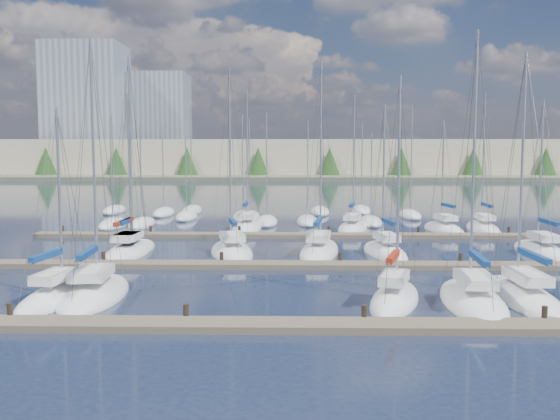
{
  "coord_description": "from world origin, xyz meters",
  "views": [
    {
      "loc": [
        0.8,
        -24.42,
        7.85
      ],
      "look_at": [
        0.0,
        14.0,
        4.0
      ],
      "focal_mm": 40.0,
      "sensor_mm": 36.0,
      "label": 1
    }
  ],
  "objects_px": {
    "sailboat_m": "(541,252)",
    "sailboat_b": "(57,297)",
    "sailboat_c": "(94,293)",
    "sailboat_l": "(385,252)",
    "sailboat_o": "(247,227)",
    "sailboat_q": "(444,229)",
    "sailboat_f": "(523,297)",
    "sailboat_d": "(395,299)",
    "sailboat_e": "(473,300)",
    "sailboat_h": "(129,251)",
    "sailboat_r": "(483,228)",
    "sailboat_i": "(130,251)",
    "sailboat_j": "(232,251)",
    "sailboat_k": "(319,251)",
    "sailboat_p": "(352,228)"
  },
  "relations": [
    {
      "from": "sailboat_i",
      "to": "sailboat_k",
      "type": "xyz_separation_m",
      "value": [
        14.14,
        0.43,
        -0.0
      ]
    },
    {
      "from": "sailboat_m",
      "to": "sailboat_j",
      "type": "bearing_deg",
      "value": -178.74
    },
    {
      "from": "sailboat_d",
      "to": "sailboat_c",
      "type": "bearing_deg",
      "value": -166.7
    },
    {
      "from": "sailboat_l",
      "to": "sailboat_o",
      "type": "bearing_deg",
      "value": 120.61
    },
    {
      "from": "sailboat_o",
      "to": "sailboat_d",
      "type": "height_order",
      "value": "sailboat_o"
    },
    {
      "from": "sailboat_r",
      "to": "sailboat_f",
      "type": "xyz_separation_m",
      "value": [
        -6.23,
        -27.39,
        -0.01
      ]
    },
    {
      "from": "sailboat_k",
      "to": "sailboat_e",
      "type": "bearing_deg",
      "value": -56.72
    },
    {
      "from": "sailboat_b",
      "to": "sailboat_j",
      "type": "bearing_deg",
      "value": 68.59
    },
    {
      "from": "sailboat_r",
      "to": "sailboat_d",
      "type": "relative_size",
      "value": 1.13
    },
    {
      "from": "sailboat_k",
      "to": "sailboat_r",
      "type": "bearing_deg",
      "value": 47.14
    },
    {
      "from": "sailboat_j",
      "to": "sailboat_e",
      "type": "bearing_deg",
      "value": -58.06
    },
    {
      "from": "sailboat_c",
      "to": "sailboat_l",
      "type": "relative_size",
      "value": 1.21
    },
    {
      "from": "sailboat_f",
      "to": "sailboat_d",
      "type": "distance_m",
      "value": 6.74
    },
    {
      "from": "sailboat_p",
      "to": "sailboat_k",
      "type": "xyz_separation_m",
      "value": [
        -3.71,
        -13.09,
        0.0
      ]
    },
    {
      "from": "sailboat_l",
      "to": "sailboat_r",
      "type": "bearing_deg",
      "value": 41.9
    },
    {
      "from": "sailboat_p",
      "to": "sailboat_d",
      "type": "distance_m",
      "value": 27.95
    },
    {
      "from": "sailboat_e",
      "to": "sailboat_b",
      "type": "height_order",
      "value": "sailboat_e"
    },
    {
      "from": "sailboat_f",
      "to": "sailboat_p",
      "type": "bearing_deg",
      "value": 102.25
    },
    {
      "from": "sailboat_q",
      "to": "sailboat_k",
      "type": "bearing_deg",
      "value": -142.39
    },
    {
      "from": "sailboat_i",
      "to": "sailboat_p",
      "type": "bearing_deg",
      "value": 40.59
    },
    {
      "from": "sailboat_o",
      "to": "sailboat_q",
      "type": "height_order",
      "value": "sailboat_o"
    },
    {
      "from": "sailboat_p",
      "to": "sailboat_d",
      "type": "bearing_deg",
      "value": -80.62
    },
    {
      "from": "sailboat_p",
      "to": "sailboat_k",
      "type": "relative_size",
      "value": 0.9
    },
    {
      "from": "sailboat_f",
      "to": "sailboat_b",
      "type": "bearing_deg",
      "value": -179.09
    },
    {
      "from": "sailboat_e",
      "to": "sailboat_d",
      "type": "height_order",
      "value": "sailboat_e"
    },
    {
      "from": "sailboat_r",
      "to": "sailboat_q",
      "type": "height_order",
      "value": "sailboat_r"
    },
    {
      "from": "sailboat_b",
      "to": "sailboat_d",
      "type": "distance_m",
      "value": 17.32
    },
    {
      "from": "sailboat_q",
      "to": "sailboat_j",
      "type": "bearing_deg",
      "value": -153.4
    },
    {
      "from": "sailboat_r",
      "to": "sailboat_h",
      "type": "height_order",
      "value": "sailboat_r"
    },
    {
      "from": "sailboat_b",
      "to": "sailboat_d",
      "type": "bearing_deg",
      "value": 6.29
    },
    {
      "from": "sailboat_c",
      "to": "sailboat_k",
      "type": "relative_size",
      "value": 0.95
    },
    {
      "from": "sailboat_p",
      "to": "sailboat_e",
      "type": "height_order",
      "value": "sailboat_e"
    },
    {
      "from": "sailboat_o",
      "to": "sailboat_l",
      "type": "relative_size",
      "value": 1.2
    },
    {
      "from": "sailboat_r",
      "to": "sailboat_j",
      "type": "distance_m",
      "value": 26.45
    },
    {
      "from": "sailboat_i",
      "to": "sailboat_h",
      "type": "bearing_deg",
      "value": -113.98
    },
    {
      "from": "sailboat_h",
      "to": "sailboat_m",
      "type": "bearing_deg",
      "value": 0.06
    },
    {
      "from": "sailboat_f",
      "to": "sailboat_i",
      "type": "bearing_deg",
      "value": 149.67
    },
    {
      "from": "sailboat_d",
      "to": "sailboat_f",
      "type": "bearing_deg",
      "value": 22.45
    },
    {
      "from": "sailboat_c",
      "to": "sailboat_l",
      "type": "height_order",
      "value": "sailboat_c"
    },
    {
      "from": "sailboat_p",
      "to": "sailboat_f",
      "type": "height_order",
      "value": "sailboat_p"
    },
    {
      "from": "sailboat_c",
      "to": "sailboat_b",
      "type": "bearing_deg",
      "value": -154.82
    },
    {
      "from": "sailboat_q",
      "to": "sailboat_l",
      "type": "xyz_separation_m",
      "value": [
        -7.47,
        -13.09,
        0.01
      ]
    },
    {
      "from": "sailboat_p",
      "to": "sailboat_f",
      "type": "xyz_separation_m",
      "value": [
        6.21,
        -27.28,
        -0.01
      ]
    },
    {
      "from": "sailboat_o",
      "to": "sailboat_d",
      "type": "bearing_deg",
      "value": -69.25
    },
    {
      "from": "sailboat_e",
      "to": "sailboat_f",
      "type": "bearing_deg",
      "value": 20.37
    },
    {
      "from": "sailboat_r",
      "to": "sailboat_c",
      "type": "distance_m",
      "value": 39.42
    },
    {
      "from": "sailboat_m",
      "to": "sailboat_b",
      "type": "bearing_deg",
      "value": -154.01
    },
    {
      "from": "sailboat_c",
      "to": "sailboat_f",
      "type": "height_order",
      "value": "sailboat_c"
    },
    {
      "from": "sailboat_e",
      "to": "sailboat_j",
      "type": "height_order",
      "value": "sailboat_e"
    },
    {
      "from": "sailboat_m",
      "to": "sailboat_b",
      "type": "relative_size",
      "value": 1.14
    }
  ]
}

